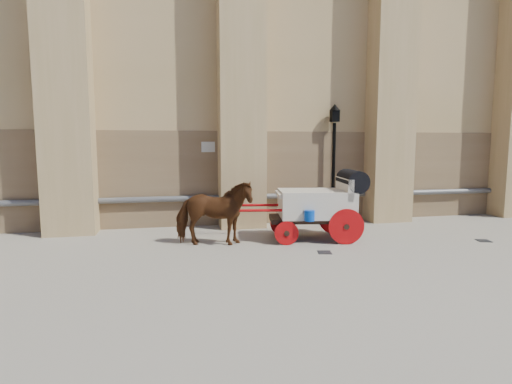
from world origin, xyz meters
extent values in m
plane|color=gray|center=(0.00, 0.00, 0.00)|extent=(90.00, 90.00, 0.00)
cube|color=#7B6145|center=(2.00, 4.15, 1.50)|extent=(44.00, 0.35, 3.00)
cylinder|color=#59595B|center=(2.00, 3.88, 0.90)|extent=(42.00, 0.18, 0.18)
cube|color=beige|center=(-2.00, 3.97, 2.50)|extent=(0.42, 0.04, 0.32)
imported|color=#562812|center=(-2.11, 1.37, 0.83)|extent=(2.10, 1.22, 1.67)
cube|color=black|center=(0.58, 1.54, 0.57)|extent=(2.40, 1.37, 0.12)
cube|color=beige|center=(0.68, 1.52, 0.98)|extent=(2.14, 1.58, 0.72)
cube|color=beige|center=(1.45, 1.40, 1.39)|extent=(0.35, 1.30, 0.57)
cube|color=beige|center=(-0.19, 1.66, 1.24)|extent=(0.53, 1.18, 0.10)
cylinder|color=black|center=(1.65, 1.37, 1.60)|extent=(0.77, 1.36, 0.58)
cylinder|color=#B7080B|center=(1.25, 0.79, 0.46)|extent=(0.93, 0.20, 0.93)
cylinder|color=#B7080B|center=(1.44, 2.05, 0.46)|extent=(0.93, 0.20, 0.93)
cylinder|color=#B7080B|center=(-0.28, 1.02, 0.31)|extent=(0.62, 0.16, 0.62)
cylinder|color=#B7080B|center=(-0.09, 2.29, 0.31)|extent=(0.62, 0.16, 0.62)
cylinder|color=#B7080B|center=(-1.17, 1.34, 0.88)|extent=(2.46, 0.45, 0.07)
cylinder|color=#B7080B|center=(-1.03, 2.26, 0.88)|extent=(2.46, 0.45, 0.07)
cylinder|color=#073FB5|center=(0.26, 0.85, 0.77)|extent=(0.27, 0.27, 0.27)
cylinder|color=black|center=(2.10, 3.73, 1.64)|extent=(0.11, 0.11, 3.28)
cone|color=black|center=(2.10, 3.73, 0.16)|extent=(0.33, 0.33, 0.33)
cube|color=black|center=(2.10, 3.73, 3.50)|extent=(0.25, 0.25, 0.38)
cone|color=black|center=(2.10, 3.73, 3.78)|extent=(0.36, 0.36, 0.22)
cube|color=black|center=(0.40, 0.12, 0.01)|extent=(0.38, 0.38, 0.01)
cube|color=black|center=(5.02, 0.36, 0.01)|extent=(0.39, 0.39, 0.01)
camera|label=1|loc=(-3.10, -8.63, 2.54)|focal=28.00mm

